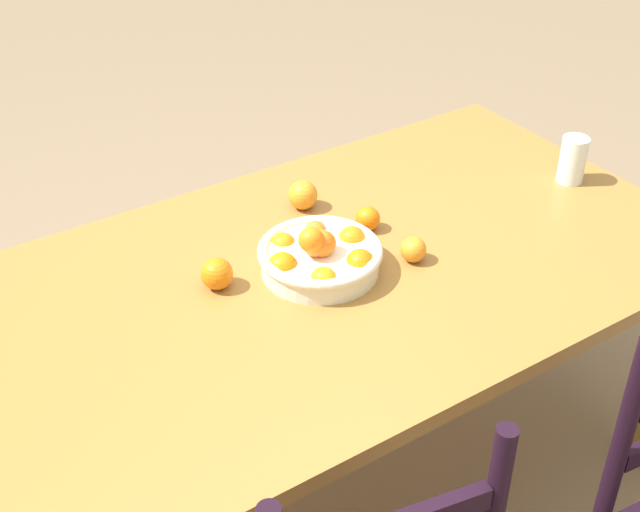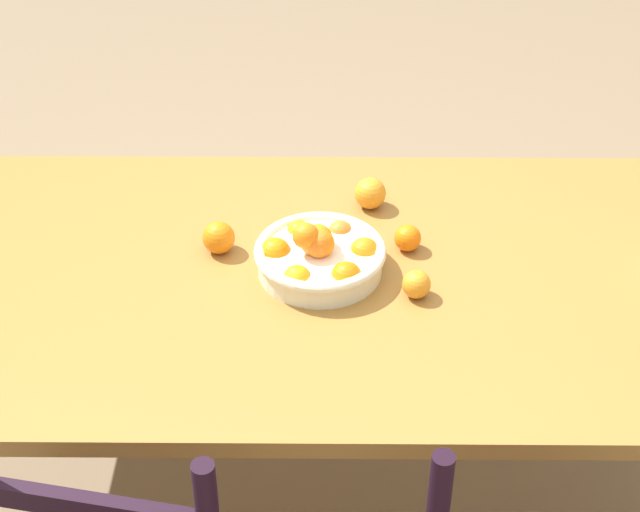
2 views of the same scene
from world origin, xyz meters
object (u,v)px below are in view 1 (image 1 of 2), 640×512
(orange_loose_0, at_px, (217,274))
(orange_loose_3, at_px, (368,219))
(fruit_bowl, at_px, (320,255))
(dining_table, at_px, (305,312))
(orange_loose_2, at_px, (303,195))
(drinking_glass, at_px, (573,160))
(orange_loose_1, at_px, (413,250))

(orange_loose_0, xyz_separation_m, orange_loose_3, (-0.42, -0.01, -0.01))
(fruit_bowl, distance_m, orange_loose_0, 0.24)
(dining_table, relative_size, orange_loose_0, 26.61)
(orange_loose_0, distance_m, orange_loose_2, 0.39)
(fruit_bowl, relative_size, drinking_glass, 2.25)
(dining_table, height_order, orange_loose_1, orange_loose_1)
(orange_loose_2, bearing_deg, orange_loose_0, 28.14)
(dining_table, xyz_separation_m, orange_loose_2, (-0.16, -0.27, 0.13))
(dining_table, relative_size, drinking_glass, 15.22)
(dining_table, height_order, orange_loose_0, orange_loose_0)
(orange_loose_0, distance_m, orange_loose_1, 0.46)
(fruit_bowl, relative_size, orange_loose_1, 4.71)
(dining_table, bearing_deg, orange_loose_2, -121.79)
(orange_loose_2, relative_size, drinking_glass, 0.59)
(fruit_bowl, xyz_separation_m, orange_loose_0, (0.23, -0.07, -0.01))
(orange_loose_0, bearing_deg, orange_loose_3, -178.60)
(orange_loose_3, bearing_deg, orange_loose_2, -65.77)
(fruit_bowl, bearing_deg, orange_loose_0, -18.09)
(orange_loose_3, relative_size, drinking_glass, 0.48)
(fruit_bowl, bearing_deg, drinking_glass, 178.56)
(orange_loose_1, xyz_separation_m, orange_loose_3, (0.01, -0.17, -0.00))
(dining_table, distance_m, orange_loose_2, 0.34)
(dining_table, bearing_deg, orange_loose_0, -24.54)
(orange_loose_3, bearing_deg, orange_loose_1, 92.56)
(dining_table, distance_m, orange_loose_1, 0.29)
(fruit_bowl, height_order, drinking_glass, fruit_bowl)
(fruit_bowl, bearing_deg, orange_loose_2, -114.71)
(orange_loose_3, bearing_deg, drinking_glass, 170.12)
(orange_loose_1, distance_m, drinking_glass, 0.59)
(orange_loose_0, xyz_separation_m, orange_loose_2, (-0.34, -0.18, 0.00))
(dining_table, bearing_deg, orange_loose_3, -159.22)
(fruit_bowl, xyz_separation_m, drinking_glass, (-0.79, 0.02, 0.02))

